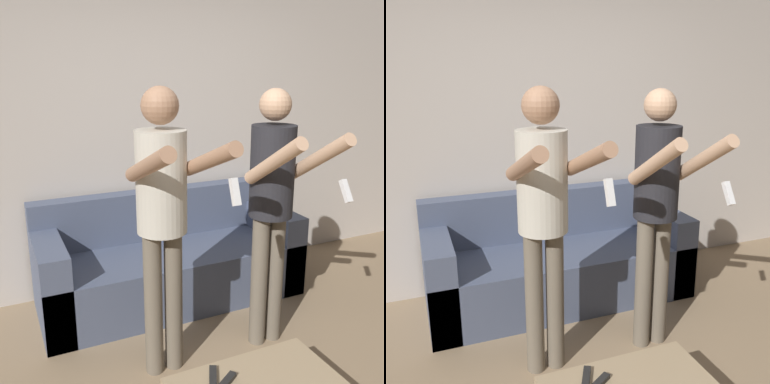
# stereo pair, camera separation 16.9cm
# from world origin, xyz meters

# --- Properties ---
(wall_back) EXTENTS (6.40, 0.06, 2.70)m
(wall_back) POSITION_xyz_m (0.00, 1.98, 1.35)
(wall_back) COLOR beige
(wall_back) RESTS_ON ground_plane
(couch) EXTENTS (2.07, 0.78, 0.85)m
(couch) POSITION_xyz_m (0.05, 1.56, 0.30)
(couch) COLOR #4C5670
(couch) RESTS_ON ground_plane
(person_standing_left) EXTENTS (0.41, 0.72, 1.74)m
(person_standing_left) POSITION_xyz_m (-0.33, 0.70, 1.08)
(person_standing_left) COLOR #6B6051
(person_standing_left) RESTS_ON ground_plane
(person_standing_right) EXTENTS (0.40, 0.66, 1.71)m
(person_standing_right) POSITION_xyz_m (0.42, 0.70, 1.05)
(person_standing_right) COLOR #6B6051
(person_standing_right) RESTS_ON ground_plane
(remote_mid) EXTENTS (0.15, 0.11, 0.02)m
(remote_mid) POSITION_xyz_m (-0.27, 0.04, 0.37)
(remote_mid) COLOR black
(remote_mid) RESTS_ON coffee_table
(remote_far) EXTENTS (0.10, 0.15, 0.02)m
(remote_far) POSITION_xyz_m (-0.31, 0.10, 0.37)
(remote_far) COLOR black
(remote_far) RESTS_ON coffee_table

